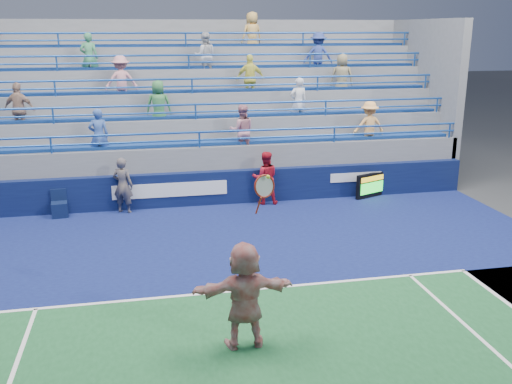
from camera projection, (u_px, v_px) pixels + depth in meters
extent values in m
plane|color=#333538|center=(235.00, 292.00, 12.36)|extent=(120.00, 120.00, 0.00)
cube|color=#0F174E|center=(221.00, 254.00, 14.43)|extent=(18.00, 8.40, 0.02)
cube|color=white|center=(235.00, 291.00, 12.36)|extent=(11.00, 0.10, 0.01)
cube|color=white|center=(236.00, 293.00, 12.26)|extent=(0.08, 0.30, 0.01)
cube|color=#0A123C|center=(201.00, 188.00, 18.33)|extent=(18.00, 0.30, 1.10)
cube|color=white|center=(170.00, 190.00, 17.98)|extent=(3.60, 0.02, 0.45)
cube|color=white|center=(356.00, 177.00, 19.14)|extent=(1.80, 0.02, 0.30)
cube|color=slate|center=(193.00, 167.00, 21.11)|extent=(18.00, 5.60, 1.10)
cube|color=slate|center=(192.00, 158.00, 21.01)|extent=(18.00, 5.60, 1.85)
cube|color=navy|center=(198.00, 144.00, 18.53)|extent=(17.40, 0.45, 0.10)
cylinder|color=#1E4FA5|center=(199.00, 132.00, 18.03)|extent=(18.00, 0.07, 0.07)
cube|color=slate|center=(191.00, 145.00, 21.38)|extent=(18.00, 4.60, 2.60)
cube|color=navy|center=(195.00, 116.00, 19.26)|extent=(17.40, 0.45, 0.10)
cylinder|color=#1E4FA5|center=(195.00, 104.00, 18.76)|extent=(18.00, 0.07, 0.07)
cube|color=slate|center=(189.00, 133.00, 21.74)|extent=(18.00, 3.60, 3.35)
cube|color=navy|center=(191.00, 91.00, 20.00)|extent=(17.40, 0.45, 0.10)
cylinder|color=#1E4FA5|center=(192.00, 79.00, 19.50)|extent=(18.00, 0.07, 0.07)
cube|color=slate|center=(188.00, 121.00, 22.11)|extent=(18.00, 2.60, 4.10)
cube|color=navy|center=(188.00, 67.00, 20.73)|extent=(17.40, 0.45, 0.10)
cylinder|color=#1E4FA5|center=(189.00, 55.00, 20.23)|extent=(18.00, 0.07, 0.07)
cube|color=slate|center=(186.00, 110.00, 22.48)|extent=(18.00, 1.60, 4.85)
cube|color=navy|center=(185.00, 45.00, 21.47)|extent=(17.40, 0.45, 0.10)
cylinder|color=#1E4FA5|center=(185.00, 33.00, 20.97)|extent=(18.00, 0.07, 0.07)
imported|color=silver|center=(298.00, 102.00, 19.85)|extent=(0.66, 0.47, 1.70)
imported|color=#34549E|center=(99.00, 136.00, 17.82)|extent=(0.64, 0.44, 1.70)
imported|color=#FFB563|center=(369.00, 126.00, 19.55)|extent=(1.11, 0.66, 1.70)
imported|color=#E6B159|center=(252.00, 35.00, 21.86)|extent=(0.95, 0.76, 1.70)
imported|color=#408D5D|center=(89.00, 57.00, 19.97)|extent=(0.64, 0.43, 1.70)
imported|color=#E7E25A|center=(250.00, 79.00, 20.30)|extent=(1.03, 0.52, 1.70)
imported|color=#A17E6B|center=(20.00, 109.00, 18.09)|extent=(1.07, 0.67, 1.70)
imported|color=pink|center=(121.00, 81.00, 19.44)|extent=(1.16, 0.74, 1.70)
imported|color=#C68090|center=(242.00, 131.00, 18.70)|extent=(0.88, 0.72, 1.70)
imported|color=#887D5B|center=(342.00, 77.00, 20.96)|extent=(0.95, 0.75, 1.70)
imported|color=#367741|center=(159.00, 106.00, 18.93)|extent=(0.85, 0.58, 1.70)
imported|color=#2E408C|center=(318.00, 55.00, 21.57)|extent=(1.23, 0.92, 1.70)
imported|color=silver|center=(205.00, 56.00, 20.75)|extent=(0.85, 0.68, 1.70)
cube|color=black|center=(370.00, 185.00, 19.19)|extent=(1.16, 0.59, 0.83)
cube|color=gold|center=(372.00, 179.00, 19.05)|extent=(1.02, 0.02, 0.17)
cube|color=#19E533|center=(371.00, 188.00, 19.14)|extent=(1.02, 0.02, 0.38)
cube|color=#0B1639|center=(60.00, 210.00, 17.23)|extent=(0.51, 0.51, 0.46)
cube|color=#0B1639|center=(59.00, 195.00, 17.31)|extent=(0.47, 0.10, 0.36)
imported|color=silver|center=(245.00, 295.00, 10.01)|extent=(1.83, 0.59, 1.97)
torus|color=maroon|center=(264.00, 186.00, 9.54)|extent=(0.41, 0.23, 0.40)
cylinder|color=maroon|center=(259.00, 205.00, 9.61)|extent=(0.09, 0.23, 0.36)
sphere|color=#CEEA36|center=(268.00, 177.00, 9.45)|extent=(0.07, 0.07, 0.07)
imported|color=#151E3C|center=(123.00, 185.00, 17.47)|extent=(0.75, 0.64, 1.75)
imported|color=red|center=(265.00, 178.00, 18.37)|extent=(0.92, 0.76, 1.73)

